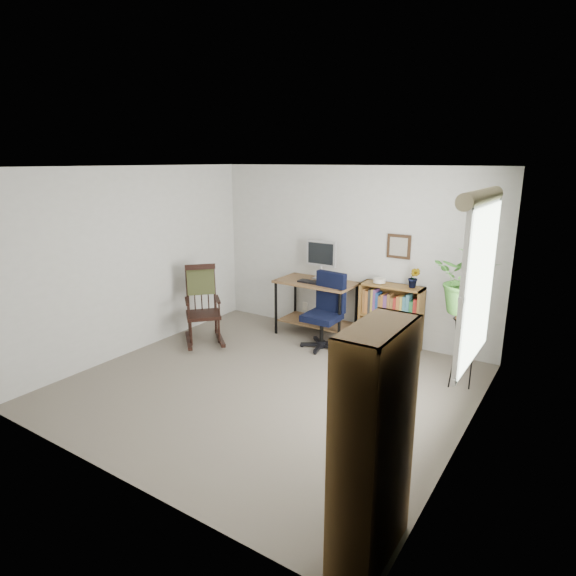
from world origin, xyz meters
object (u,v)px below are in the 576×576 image
Objects in this scene: office_chair at (322,311)px; low_bookshelf at (390,317)px; desk at (316,308)px; rocking_chair at (203,304)px; tall_bookshelf at (373,446)px.

low_bookshelf is (0.77, 0.51, -0.08)m from office_chair.
rocking_chair is at bearing -136.86° from desk.
tall_bookshelf reaches higher than office_chair.
office_chair reaches higher than desk.
tall_bookshelf is at bearing -79.95° from rocking_chair.
rocking_chair is 2.56m from low_bookshelf.
low_bookshelf is at bearing -19.03° from rocking_chair.
desk is 4.03m from tall_bookshelf.
office_chair reaches higher than low_bookshelf.
tall_bookshelf is (1.21, -3.42, 0.34)m from low_bookshelf.
office_chair is at bearing -21.83° from rocking_chair.
low_bookshelf is at bearing 6.32° from desk.
office_chair is 0.95× the size of rocking_chair.
tall_bookshelf is (2.29, -3.30, 0.37)m from desk.
desk is 1.08× the size of office_chair.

